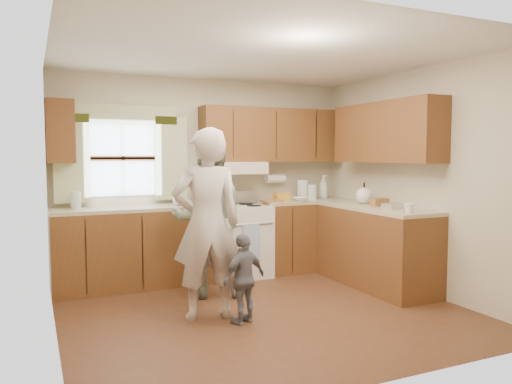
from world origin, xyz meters
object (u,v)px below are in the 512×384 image
woman_left (207,224)px  woman_right (209,220)px  stove (237,240)px  child (244,278)px

woman_left → woman_right: woman_left is taller
stove → woman_right: 0.98m
woman_right → child: (-0.01, -1.00, -0.42)m
woman_left → woman_right: size_ratio=1.08×
child → stove: bearing=-130.5°
woman_right → child: woman_right is taller
stove → woman_right: (-0.61, -0.68, 0.37)m
stove → woman_left: woman_left is taller
woman_left → stove: bearing=-114.6°
stove → woman_left: bearing=-121.8°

